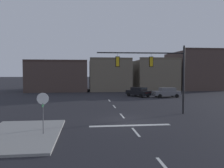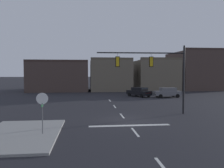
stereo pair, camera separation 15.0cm
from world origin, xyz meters
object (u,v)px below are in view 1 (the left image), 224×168
(car_lot_nearside, at_px, (138,92))
(car_lot_middle, at_px, (167,92))
(stop_sign, at_px, (43,103))
(signal_mast_near_side, at_px, (158,68))

(car_lot_nearside, bearing_deg, car_lot_middle, -19.64)
(stop_sign, xyz_separation_m, car_lot_middle, (16.15, 21.47, -1.29))
(signal_mast_near_side, distance_m, car_lot_middle, 16.44)
(signal_mast_near_side, distance_m, stop_sign, 12.21)
(car_lot_nearside, distance_m, car_lot_middle, 4.71)
(stop_sign, bearing_deg, signal_mast_near_side, 34.16)
(signal_mast_near_side, bearing_deg, stop_sign, -145.84)
(car_lot_middle, bearing_deg, stop_sign, -126.95)
(signal_mast_near_side, height_order, car_lot_middle, signal_mast_near_side)
(car_lot_nearside, height_order, car_lot_middle, same)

